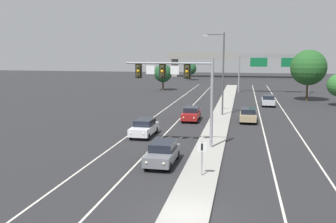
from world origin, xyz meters
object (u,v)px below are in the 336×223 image
Objects in this scene: car_receding_tan at (248,115)px; car_oncoming_grey at (162,153)px; overhead_signal_mast at (181,81)px; tree_far_left_b at (190,69)px; street_lamp_median at (221,69)px; tree_far_right_b at (308,68)px; car_oncoming_white at (144,127)px; tree_far_left_a at (163,73)px; car_oncoming_red at (191,114)px; car_receding_silver at (268,100)px; highway_sign_gantry at (274,61)px; median_sign_post at (202,153)px.

car_oncoming_grey is at bearing -108.85° from car_receding_tan.
overhead_signal_mast is 76.14m from tree_far_left_b.
street_lamp_median is 21.58m from tree_far_right_b.
car_oncoming_white is 0.84× the size of tree_far_left_a.
tree_far_left_b is (-5.62, 71.91, 2.37)m from car_oncoming_white.
tree_far_left_b is at bearing 103.76° from car_receding_tan.
street_lamp_median is 2.22× the size of car_receding_tan.
overhead_signal_mast reaches higher than car_oncoming_red.
highway_sign_gantry is at bearing 83.71° from car_receding_silver.
car_receding_silver is 0.55× the size of tree_far_right_b.
street_lamp_median is at bearing 63.78° from car_oncoming_white.
tree_far_right_b is (24.81, -41.65, 2.18)m from tree_far_left_b.
tree_far_left_b is (-18.31, 48.70, 2.37)m from car_receding_silver.
car_oncoming_red is 63.67m from tree_far_left_b.
tree_far_right_b is at bearing -25.03° from tree_far_left_a.
car_oncoming_grey is at bearing -95.63° from overhead_signal_mast.
street_lamp_median is 0.75× the size of highway_sign_gantry.
car_receding_silver is at bearing 79.90° from median_sign_post.
street_lamp_median is 32.74m from tree_far_left_a.
tree_far_left_a is at bearing 114.63° from street_lamp_median.
car_receding_tan is at bearing 66.55° from overhead_signal_mast.
overhead_signal_mast is 14.88m from car_receding_tan.
car_oncoming_white is at bearing -110.02° from car_oncoming_red.
car_receding_silver is 27.95m from tree_far_left_a.
tree_far_right_b reaches higher than car_oncoming_red.
overhead_signal_mast is 47.58m from tree_far_left_a.
tree_far_right_b is at bearing 65.92° from overhead_signal_mast.
street_lamp_median is 1.86× the size of tree_far_left_a.
highway_sign_gantry is at bearing 77.40° from car_oncoming_grey.
car_oncoming_grey is at bearing -83.47° from tree_far_left_b.
car_oncoming_grey and car_oncoming_white have the same top height.
tree_far_left_b is (-8.86, 63.01, 2.37)m from car_oncoming_red.
tree_far_left_a is at bearing 175.99° from highway_sign_gantry.
car_oncoming_red is 1.00× the size of car_receding_silver.
median_sign_post is 0.49× the size of car_receding_tan.
car_oncoming_grey is 9.22m from car_oncoming_white.
car_receding_silver is at bearing 61.32° from car_oncoming_white.
tree_far_left_a is (-10.83, 51.10, 2.68)m from car_oncoming_grey.
street_lamp_median is 7.11m from car_oncoming_red.
car_receding_silver is at bearing 58.39° from street_lamp_median.
car_receding_tan is 64.41m from tree_far_left_b.
car_oncoming_grey and car_receding_tan have the same top height.
street_lamp_median reaches higher than car_oncoming_grey.
tree_far_left_a is (-13.61, 29.69, -2.29)m from street_lamp_median.
median_sign_post reaches higher than car_oncoming_white.
highway_sign_gantry is (4.97, 31.68, 5.34)m from car_receding_tan.
street_lamp_median reaches higher than tree_far_right_b.
car_receding_tan is (5.62, 12.96, -4.67)m from overhead_signal_mast.
car_oncoming_red is at bearing 91.12° from car_oncoming_grey.
median_sign_post is 0.22× the size of street_lamp_median.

